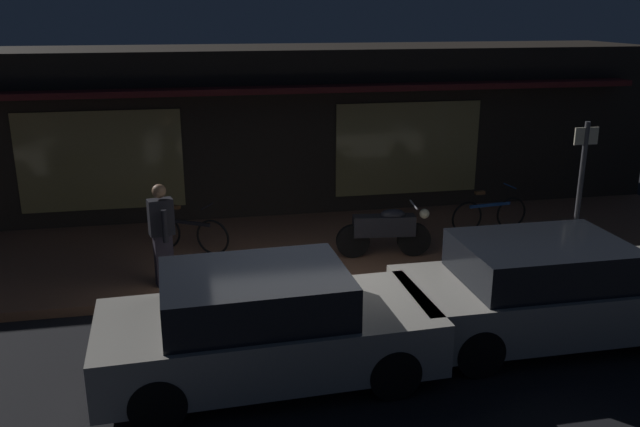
# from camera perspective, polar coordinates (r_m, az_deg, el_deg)

# --- Properties ---
(ground_plane) EXTENTS (60.00, 60.00, 0.00)m
(ground_plane) POSITION_cam_1_polar(r_m,az_deg,el_deg) (9.76, -1.55, -9.71)
(ground_plane) COLOR black
(sidewalk_slab) EXTENTS (18.00, 4.00, 0.15)m
(sidewalk_slab) POSITION_cam_1_polar(r_m,az_deg,el_deg) (12.45, -3.89, -3.24)
(sidewalk_slab) COLOR brown
(sidewalk_slab) RESTS_ON ground_plane
(storefront_building) EXTENTS (18.00, 3.30, 3.60)m
(storefront_building) POSITION_cam_1_polar(r_m,az_deg,el_deg) (15.27, -5.69, 7.26)
(storefront_building) COLOR black
(storefront_building) RESTS_ON ground_plane
(motorcycle) EXTENTS (1.70, 0.55, 0.97)m
(motorcycle) POSITION_cam_1_polar(r_m,az_deg,el_deg) (11.87, 5.65, -1.40)
(motorcycle) COLOR black
(motorcycle) RESTS_ON sidewalk_slab
(bicycle_parked) EXTENTS (1.65, 0.42, 0.91)m
(bicycle_parked) POSITION_cam_1_polar(r_m,az_deg,el_deg) (13.60, 14.29, -0.05)
(bicycle_parked) COLOR black
(bicycle_parked) RESTS_ON sidewalk_slab
(bicycle_extra) EXTENTS (1.43, 0.90, 0.91)m
(bicycle_extra) POSITION_cam_1_polar(r_m,az_deg,el_deg) (12.33, -11.22, -1.62)
(bicycle_extra) COLOR black
(bicycle_extra) RESTS_ON sidewalk_slab
(person_photographer) EXTENTS (0.42, 0.61, 1.67)m
(person_photographer) POSITION_cam_1_polar(r_m,az_deg,el_deg) (10.76, -13.37, -1.63)
(person_photographer) COLOR #28232D
(person_photographer) RESTS_ON sidewalk_slab
(sign_post) EXTENTS (0.44, 0.09, 2.40)m
(sign_post) POSITION_cam_1_polar(r_m,az_deg,el_deg) (12.61, 21.45, 2.67)
(sign_post) COLOR #47474C
(sign_post) RESTS_ON sidewalk_slab
(parked_car_far) EXTENTS (4.17, 1.93, 1.42)m
(parked_car_far) POSITION_cam_1_polar(r_m,az_deg,el_deg) (8.25, -4.77, -9.59)
(parked_car_far) COLOR black
(parked_car_far) RESTS_ON ground_plane
(parked_car_across) EXTENTS (4.11, 1.80, 1.42)m
(parked_car_across) POSITION_cam_1_polar(r_m,az_deg,el_deg) (9.71, 18.72, -6.23)
(parked_car_across) COLOR black
(parked_car_across) RESTS_ON ground_plane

